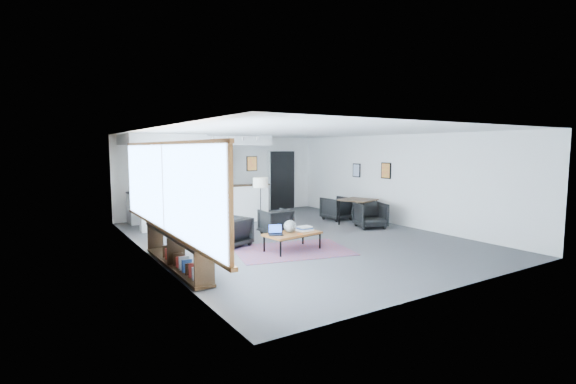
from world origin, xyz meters
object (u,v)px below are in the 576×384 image
armchair_right (276,221)px  microwave (220,182)px  coffee_table (292,234)px  book_stack (305,229)px  laptop (276,232)px  dining_chair_near (370,216)px  floor_lamp (260,184)px  dining_table (358,201)px  armchair_left (232,230)px  ceramic_pot (290,226)px  dining_chair_far (337,209)px

armchair_right → microwave: bearing=-88.8°
coffee_table → book_stack: (0.35, 0.05, 0.08)m
laptop → dining_chair_near: size_ratio=0.56×
floor_lamp → dining_table: 2.94m
armchair_right → dining_chair_near: 2.77m
dining_table → microwave: (-2.75, 3.60, 0.43)m
armchair_left → dining_table: bearing=167.2°
book_stack → laptop: bearing=-179.2°
dining_chair_near → coffee_table: bearing=-142.3°
book_stack → ceramic_pot: bearing=-178.8°
book_stack → microwave: bearing=87.8°
coffee_table → floor_lamp: floor_lamp is taller
book_stack → dining_chair_far: dining_chair_far is taller
dining_table → dining_chair_far: bearing=91.2°
coffee_table → laptop: size_ratio=3.44×
dining_table → floor_lamp: bearing=163.9°
dining_chair_near → armchair_right: bearing=-172.9°
coffee_table → dining_table: (3.30, 1.62, 0.31)m
book_stack → dining_chair_near: (2.90, 0.98, -0.11)m
armchair_right → dining_chair_far: 2.88m
floor_lamp → microwave: size_ratio=2.70×
armchair_left → armchair_right: armchair_left is taller
floor_lamp → dining_chair_far: (2.75, 0.14, -0.90)m
laptop → dining_chair_far: bearing=57.2°
dining_chair_far → microwave: 3.89m
dining_table → book_stack: bearing=-152.0°
ceramic_pot → book_stack: 0.40m
coffee_table → floor_lamp: (0.53, 2.42, 0.87)m
dining_chair_near → dining_chair_far: dining_chair_near is taller
book_stack → armchair_left: size_ratio=0.46×
laptop → microwave: size_ratio=0.71×
coffee_table → armchair_left: 1.42m
floor_lamp → dining_chair_near: 3.18m
armchair_right → microwave: (-0.00, 3.56, 0.75)m
coffee_table → book_stack: book_stack is taller
ceramic_pot → dining_chair_far: dining_chair_far is taller
coffee_table → floor_lamp: 2.63m
laptop → armchair_left: armchair_left is taller
dining_chair_near → armchair_left: bearing=-160.3°
microwave → dining_chair_far: bearing=-52.0°
armchair_left → dining_table: size_ratio=0.66×
armchair_left → dining_table: 4.30m
laptop → dining_chair_far: 4.47m
coffee_table → armchair_right: 1.75m
dining_chair_near → dining_chair_far: 1.53m
coffee_table → floor_lamp: size_ratio=0.90×
laptop → armchair_right: size_ratio=0.52×
dining_chair_near → ceramic_pot: bearing=-143.1°
armchair_right → dining_chair_far: bearing=-160.4°
laptop → dining_chair_far: size_ratio=0.56×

